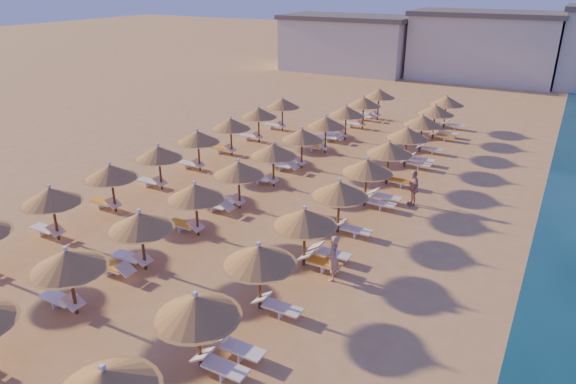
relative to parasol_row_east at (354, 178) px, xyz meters
The scene contains 8 objects.
ground 6.16m from the parasol_row_east, 112.24° to the right, with size 220.00×220.00×0.00m, color tan.
hotel_blocks 40.26m from the parasol_row_east, 90.48° to the left, with size 46.20×10.85×8.10m.
parasol_row_east is the anchor object (origin of this frame).
parasol_row_west 5.33m from the parasol_row_east, behind, with size 2.60×39.06×2.60m.
parasol_row_inland 10.42m from the parasol_row_east, behind, with size 2.60×25.80×2.60m.
loungers 4.56m from the parasol_row_east, behind, with size 13.60×37.04×0.66m.
beachgoer_c 3.75m from the parasol_row_east, 54.96° to the left, with size 1.08×0.45×1.85m, color tan.
beachgoer_a 5.66m from the parasol_row_east, 75.06° to the right, with size 0.67×0.44×1.83m, color tan.
Camera 1 is at (10.30, -15.47, 10.65)m, focal length 32.00 mm.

